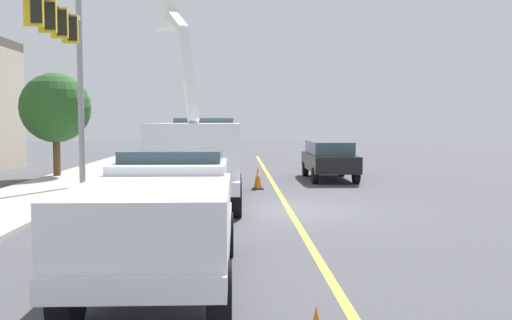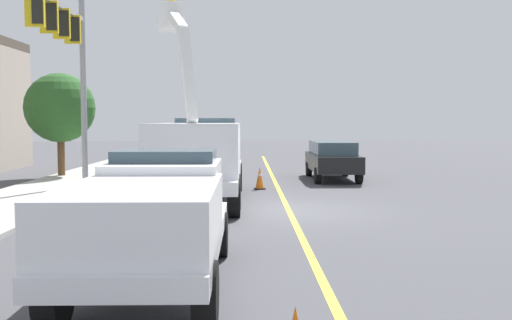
{
  "view_description": "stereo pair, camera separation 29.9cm",
  "coord_description": "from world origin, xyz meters",
  "px_view_note": "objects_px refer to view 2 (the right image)",
  "views": [
    {
      "loc": [
        -15.63,
        3.5,
        2.58
      ],
      "look_at": [
        1.15,
        0.79,
        1.4
      ],
      "focal_mm": 39.25,
      "sensor_mm": 36.0,
      "label": 1
    },
    {
      "loc": [
        -15.67,
        3.2,
        2.58
      ],
      "look_at": [
        1.15,
        0.79,
        1.4
      ],
      "focal_mm": 39.25,
      "sensor_mm": 36.0,
      "label": 2
    }
  ],
  "objects_px": {
    "service_pickup_truck": "(153,215)",
    "passing_minivan": "(332,158)",
    "utility_bucket_truck": "(200,151)",
    "traffic_signal_mast": "(68,47)",
    "traffic_cone_mid_front": "(260,178)"
  },
  "relations": [
    {
      "from": "service_pickup_truck",
      "to": "passing_minivan",
      "type": "relative_size",
      "value": 1.16
    },
    {
      "from": "utility_bucket_truck",
      "to": "service_pickup_truck",
      "type": "height_order",
      "value": "utility_bucket_truck"
    },
    {
      "from": "traffic_signal_mast",
      "to": "service_pickup_truck",
      "type": "bearing_deg",
      "value": -163.85
    },
    {
      "from": "service_pickup_truck",
      "to": "passing_minivan",
      "type": "xyz_separation_m",
      "value": [
        15.12,
        -7.19,
        -0.15
      ]
    },
    {
      "from": "utility_bucket_truck",
      "to": "passing_minivan",
      "type": "distance_m",
      "value": 8.52
    },
    {
      "from": "utility_bucket_truck",
      "to": "service_pickup_truck",
      "type": "relative_size",
      "value": 1.45
    },
    {
      "from": "traffic_cone_mid_front",
      "to": "traffic_signal_mast",
      "type": "relative_size",
      "value": 0.12
    },
    {
      "from": "passing_minivan",
      "to": "traffic_cone_mid_front",
      "type": "relative_size",
      "value": 5.76
    },
    {
      "from": "service_pickup_truck",
      "to": "traffic_signal_mast",
      "type": "distance_m",
      "value": 12.51
    },
    {
      "from": "passing_minivan",
      "to": "traffic_signal_mast",
      "type": "xyz_separation_m",
      "value": [
        -3.75,
        10.49,
        4.17
      ]
    },
    {
      "from": "traffic_cone_mid_front",
      "to": "passing_minivan",
      "type": "bearing_deg",
      "value": -50.89
    },
    {
      "from": "passing_minivan",
      "to": "traffic_cone_mid_front",
      "type": "height_order",
      "value": "passing_minivan"
    },
    {
      "from": "service_pickup_truck",
      "to": "traffic_signal_mast",
      "type": "bearing_deg",
      "value": 16.15
    },
    {
      "from": "passing_minivan",
      "to": "traffic_cone_mid_front",
      "type": "xyz_separation_m",
      "value": [
        -3.0,
        3.7,
        -0.55
      ]
    },
    {
      "from": "utility_bucket_truck",
      "to": "passing_minivan",
      "type": "bearing_deg",
      "value": -45.59
    }
  ]
}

